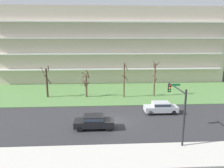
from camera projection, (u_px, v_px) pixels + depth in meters
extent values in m
plane|color=#2D2D30|center=(115.00, 121.00, 25.99)|extent=(160.00, 160.00, 0.00)
cube|color=#BCB7AD|center=(121.00, 156.00, 18.17)|extent=(80.00, 4.00, 0.15)
cube|color=#547F42|center=(109.00, 92.00, 39.65)|extent=(80.00, 16.00, 0.08)
cube|color=beige|center=(107.00, 45.00, 51.69)|extent=(52.60, 12.25, 16.61)
cube|color=white|center=(108.00, 69.00, 46.33)|extent=(50.50, 0.90, 0.24)
cube|color=white|center=(108.00, 54.00, 45.63)|extent=(50.50, 0.90, 0.24)
cube|color=white|center=(108.00, 38.00, 44.93)|extent=(50.50, 0.90, 0.24)
cube|color=white|center=(108.00, 22.00, 44.23)|extent=(50.50, 0.90, 0.24)
cylinder|color=#423023|center=(47.00, 83.00, 35.93)|extent=(0.33, 0.33, 4.97)
cylinder|color=#423023|center=(42.00, 70.00, 35.12)|extent=(0.79, 1.20, 0.90)
cylinder|color=#423023|center=(48.00, 69.00, 35.53)|extent=(0.38, 0.86, 0.98)
cylinder|color=#423023|center=(48.00, 79.00, 35.34)|extent=(1.11, 0.81, 1.74)
cylinder|color=brown|center=(86.00, 86.00, 36.23)|extent=(0.36, 0.36, 3.80)
cylinder|color=brown|center=(85.00, 83.00, 36.06)|extent=(0.24, 0.68, 1.07)
cylinder|color=brown|center=(85.00, 75.00, 35.22)|extent=(1.29, 0.32, 1.07)
cylinder|color=brown|center=(82.00, 81.00, 35.92)|extent=(0.28, 1.57, 1.46)
cylinder|color=brown|center=(88.00, 84.00, 36.39)|extent=(0.66, 0.67, 0.72)
cylinder|color=brown|center=(86.00, 75.00, 36.34)|extent=(1.14, 0.35, 0.90)
cylinder|color=brown|center=(88.00, 74.00, 35.61)|extent=(0.58, 0.86, 1.50)
cylinder|color=brown|center=(124.00, 81.00, 35.89)|extent=(0.27, 0.27, 5.84)
cylinder|color=brown|center=(126.00, 66.00, 35.06)|extent=(0.83, 0.65, 1.42)
cylinder|color=brown|center=(124.00, 77.00, 35.39)|extent=(0.80, 0.21, 0.61)
cylinder|color=brown|center=(126.00, 78.00, 35.42)|extent=(0.87, 0.63, 1.21)
cylinder|color=brown|center=(154.00, 80.00, 36.48)|extent=(0.29, 0.29, 5.79)
cylinder|color=brown|center=(154.00, 63.00, 35.70)|extent=(0.48, 0.63, 0.87)
cylinder|color=brown|center=(156.00, 80.00, 36.50)|extent=(0.18, 0.66, 0.75)
cylinder|color=brown|center=(157.00, 65.00, 36.32)|extent=(0.89, 0.89, 1.12)
cylinder|color=brown|center=(154.00, 64.00, 35.94)|extent=(0.28, 0.58, 0.98)
cylinder|color=brown|center=(154.00, 74.00, 36.53)|extent=(0.67, 0.22, 1.11)
cube|color=#B7BABF|center=(161.00, 109.00, 28.65)|extent=(4.41, 1.83, 0.70)
cube|color=#B7BABF|center=(161.00, 104.00, 28.52)|extent=(2.21, 1.67, 0.55)
cube|color=#2D3847|center=(161.00, 104.00, 28.52)|extent=(2.17, 1.71, 0.30)
cylinder|color=black|center=(151.00, 113.00, 27.88)|extent=(0.64, 0.22, 0.64)
cylinder|color=black|center=(148.00, 109.00, 29.42)|extent=(0.64, 0.22, 0.64)
cylinder|color=black|center=(174.00, 113.00, 28.03)|extent=(0.64, 0.22, 0.64)
cylinder|color=black|center=(170.00, 109.00, 29.58)|extent=(0.64, 0.22, 0.64)
cube|color=black|center=(94.00, 123.00, 23.76)|extent=(4.41, 1.81, 0.70)
cube|color=black|center=(94.00, 118.00, 23.63)|extent=(2.20, 1.66, 0.55)
cube|color=#2D3847|center=(94.00, 118.00, 23.63)|extent=(2.16, 1.70, 0.30)
cylinder|color=black|center=(108.00, 123.00, 24.70)|extent=(0.64, 0.22, 0.64)
cylinder|color=black|center=(108.00, 128.00, 23.16)|extent=(0.64, 0.22, 0.64)
cylinder|color=black|center=(81.00, 123.00, 24.52)|extent=(0.64, 0.22, 0.64)
cylinder|color=black|center=(80.00, 129.00, 22.98)|extent=(0.64, 0.22, 0.64)
cylinder|color=black|center=(184.00, 119.00, 19.30)|extent=(0.18, 0.18, 5.51)
cylinder|color=black|center=(176.00, 88.00, 21.14)|extent=(0.12, 4.78, 0.12)
cube|color=black|center=(169.00, 88.00, 23.28)|extent=(0.28, 0.28, 0.90)
sphere|color=red|center=(170.00, 86.00, 23.07)|extent=(0.20, 0.20, 0.20)
sphere|color=#F2A519|center=(170.00, 88.00, 23.13)|extent=(0.20, 0.20, 0.20)
sphere|color=green|center=(170.00, 91.00, 23.19)|extent=(0.20, 0.20, 0.20)
cube|color=#197238|center=(176.00, 85.00, 21.32)|extent=(0.90, 0.04, 0.24)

